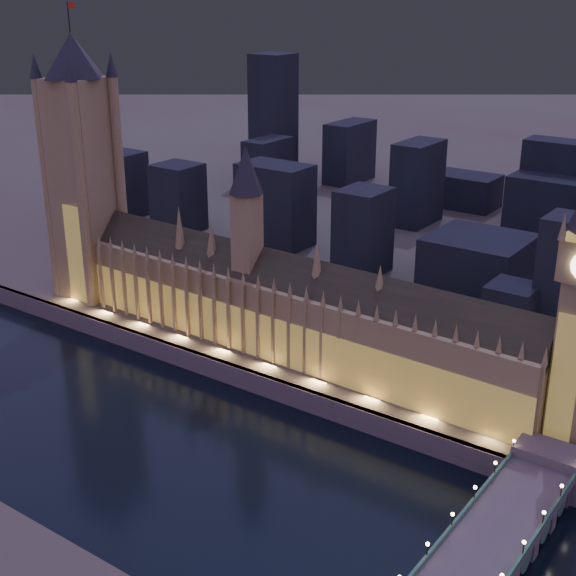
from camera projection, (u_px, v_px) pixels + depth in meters
The scene contains 6 objects.
ground_plane at pixel (180, 440), 265.94m from camera, with size 2000.00×2000.00×0.00m, color black.
embankment_wall at pixel (255, 382), 295.61m from camera, with size 2000.00×2.50×8.00m, color #555152.
palace_of_westminster at pixel (287, 309), 303.32m from camera, with size 202.00×26.13×78.00m.
victoria_tower at pixel (82, 157), 347.03m from camera, with size 31.68×31.68×126.48m.
westminster_bridge at pixel (483, 558), 202.79m from camera, with size 19.83×113.00×15.90m.
city_backdrop at pixel (539, 204), 424.97m from camera, with size 494.79×215.63×86.45m.
Camera 1 is at (162.96, -166.01, 143.04)m, focal length 50.00 mm.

